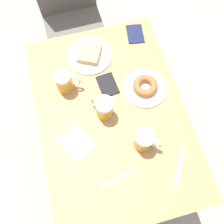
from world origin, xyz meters
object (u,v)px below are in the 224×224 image
Objects in this scene: napkin_folded at (76,143)px; beer_mug_right at (144,140)px; beer_mug_left at (104,108)px; passport_far_edge at (108,85)px; plate_with_donut at (145,87)px; passport_near_edge at (135,34)px; chair at (70,7)px; beer_mug_center at (64,81)px; fork at (119,178)px; plate_with_cake at (90,55)px; knife at (179,167)px.

beer_mug_right is at bearing -15.43° from napkin_folded.
beer_mug_left reaches higher than passport_far_edge.
plate_with_donut reaches higher than passport_near_edge.
chair is 0.85m from plate_with_donut.
beer_mug_center is at bearing 126.69° from beer_mug_right.
napkin_folded is 0.99× the size of fork.
chair is 1.00m from napkin_folded.
beer_mug_left is at bearing -89.76° from chair.
beer_mug_left is (0.02, -0.86, 0.22)m from chair.
plate_with_cake is 0.22m from beer_mug_center.
knife is at bearing -78.23° from chair.
plate_with_donut is at bearing 93.74° from knife.
chair is 6.91× the size of passport_far_edge.
passport_far_edge is (0.05, -0.19, -0.01)m from plate_with_cake.
plate_with_cake is at bearing 110.37° from knife.
napkin_folded is 0.25m from fork.
beer_mug_left is at bearing -90.98° from plate_with_cake.
knife is at bearing -69.63° from plate_with_cake.
fork is (0.01, -1.18, 0.17)m from chair.
knife is (0.28, -1.21, 0.17)m from chair.
chair is at bearing 93.29° from plate_with_cake.
passport_near_edge is at bearing -57.31° from chair.
plate_with_donut is 0.44m from napkin_folded.
napkin_folded is at bearing -144.92° from beer_mug_left.
beer_mug_left is (-0.01, -0.34, 0.05)m from plate_with_cake.
plate_with_donut is 1.27× the size of knife.
passport_near_edge is at bearing 49.67° from passport_far_edge.
beer_mug_left is 0.24m from beer_mug_center.
passport_far_edge is (0.22, 0.26, 0.00)m from napkin_folded.
fork is 1.35× the size of passport_near_edge.
passport_far_edge is (-0.18, 0.07, -0.01)m from plate_with_donut.
passport_far_edge is (0.20, -0.04, -0.06)m from beer_mug_center.
passport_near_edge is (0.05, 0.34, -0.01)m from plate_with_donut.
beer_mug_right is at bearing -109.68° from plate_with_donut.
plate_with_donut is at bearing 70.32° from beer_mug_right.
beer_mug_right is at bearing -103.75° from passport_near_edge.
chair is 3.89× the size of plate_with_cake.
passport_near_edge is at bearing 15.25° from plate_with_cake.
beer_mug_center is at bearing 105.43° from fork.
napkin_folded is (-0.17, -0.45, -0.01)m from plate_with_cake.
fork is 1.07× the size of knife.
fork is (-0.01, -0.32, -0.06)m from beer_mug_left.
passport_far_edge is at bearing -12.28° from beer_mug_center.
chair is 5.05× the size of napkin_folded.
passport_far_edge reaches higher than knife.
plate_with_cake is (0.03, -0.53, 0.18)m from chair.
knife is at bearing -67.09° from passport_far_edge.
plate_with_cake reaches higher than napkin_folded.
plate_with_donut is 1.20× the size of napkin_folded.
fork is (-0.02, -0.65, -0.01)m from plate_with_cake.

